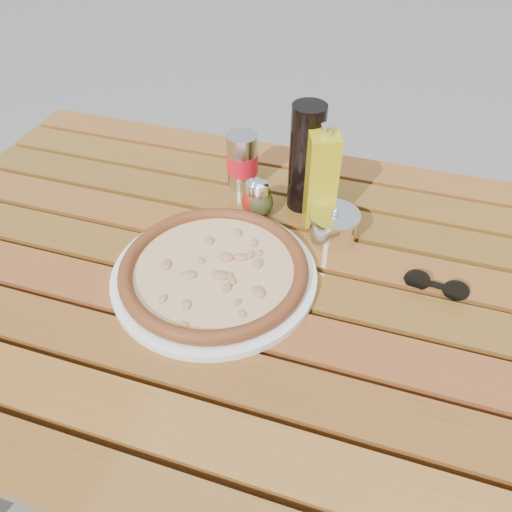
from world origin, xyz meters
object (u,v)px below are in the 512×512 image
(oregano_shaker, at_px, (260,199))
(sunglasses, at_px, (436,285))
(dark_bottle, at_px, (306,158))
(parmesan_tin, at_px, (333,226))
(table, at_px, (253,304))
(plate, at_px, (214,275))
(pepper_shaker, at_px, (255,197))
(soda_can, at_px, (242,161))
(olive_oil_cruet, at_px, (321,180))
(pizza, at_px, (214,269))

(oregano_shaker, relative_size, sunglasses, 0.74)
(dark_bottle, xyz_separation_m, parmesan_tin, (0.08, -0.09, -0.08))
(table, relative_size, plate, 3.89)
(pepper_shaker, height_order, parmesan_tin, pepper_shaker)
(plate, xyz_separation_m, parmesan_tin, (0.18, 0.17, 0.02))
(plate, bearing_deg, soda_can, 99.01)
(dark_bottle, bearing_deg, sunglasses, -32.21)
(table, relative_size, olive_oil_cruet, 6.67)
(soda_can, xyz_separation_m, parmesan_tin, (0.22, -0.12, -0.03))
(soda_can, bearing_deg, parmesan_tin, -28.32)
(table, height_order, dark_bottle, dark_bottle)
(pepper_shaker, xyz_separation_m, oregano_shaker, (0.01, -0.00, 0.00))
(plate, distance_m, pizza, 0.02)
(pepper_shaker, bearing_deg, oregano_shaker, -15.29)
(dark_bottle, bearing_deg, plate, -110.35)
(dark_bottle, distance_m, olive_oil_cruet, 0.06)
(plate, bearing_deg, parmesan_tin, 44.09)
(pizza, bearing_deg, olive_oil_cruet, 57.74)
(table, height_order, oregano_shaker, oregano_shaker)
(table, distance_m, parmesan_tin, 0.21)
(table, bearing_deg, sunglasses, 10.78)
(oregano_shaker, relative_size, parmesan_tin, 0.72)
(plate, relative_size, olive_oil_cruet, 1.71)
(plate, relative_size, dark_bottle, 1.64)
(pepper_shaker, xyz_separation_m, soda_can, (-0.06, 0.09, 0.02))
(table, xyz_separation_m, olive_oil_cruet, (0.07, 0.19, 0.17))
(parmesan_tin, bearing_deg, table, -128.26)
(pepper_shaker, bearing_deg, table, -73.66)
(table, bearing_deg, dark_bottle, 81.72)
(dark_bottle, height_order, soda_can, dark_bottle)
(table, distance_m, plate, 0.11)
(pepper_shaker, bearing_deg, soda_can, 122.51)
(table, bearing_deg, olive_oil_cruet, 68.64)
(olive_oil_cruet, xyz_separation_m, sunglasses, (0.24, -0.13, -0.08))
(plate, relative_size, soda_can, 3.00)
(parmesan_tin, relative_size, sunglasses, 1.03)
(pepper_shaker, relative_size, dark_bottle, 0.37)
(oregano_shaker, height_order, sunglasses, oregano_shaker)
(pepper_shaker, bearing_deg, dark_bottle, 34.21)
(dark_bottle, relative_size, parmesan_tin, 1.92)
(pepper_shaker, relative_size, oregano_shaker, 1.00)
(dark_bottle, relative_size, soda_can, 1.83)
(table, xyz_separation_m, soda_can, (-0.11, 0.26, 0.13))
(oregano_shaker, bearing_deg, table, -76.76)
(pizza, distance_m, dark_bottle, 0.29)
(plate, bearing_deg, olive_oil_cruet, 57.74)
(parmesan_tin, height_order, sunglasses, parmesan_tin)
(parmesan_tin, distance_m, sunglasses, 0.21)
(table, xyz_separation_m, plate, (-0.06, -0.03, 0.08))
(oregano_shaker, xyz_separation_m, soda_can, (-0.07, 0.09, 0.02))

